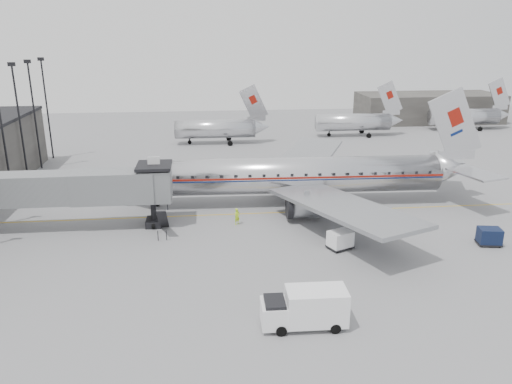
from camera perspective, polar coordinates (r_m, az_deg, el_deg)
ground at (r=48.69m, az=-0.91°, el=-4.96°), size 160.00×160.00×0.00m
hangar at (r=116.66m, az=19.08°, el=9.12°), size 30.00×12.00×6.00m
apron_line at (r=54.55m, az=1.66°, el=-2.39°), size 60.00×0.15×0.01m
jet_bridge at (r=52.12m, az=-19.88°, el=0.38°), size 21.00×6.20×7.10m
distant_aircraft_near at (r=88.21m, az=-4.58°, el=7.29°), size 16.39×3.20×10.26m
distant_aircraft_mid at (r=96.33m, az=11.15°, el=7.92°), size 16.39×3.20×10.26m
distant_aircraft_far at (r=109.31m, az=22.77°, el=8.03°), size 16.39×3.20×10.26m
airliner at (r=56.92m, az=5.12°, el=1.92°), size 41.63×38.55×13.16m
service_van at (r=34.21m, az=5.64°, el=-13.00°), size 5.75×2.40×2.68m
baggage_cart_navy at (r=51.05m, az=25.11°, el=-4.60°), size 2.31×1.91×1.63m
baggage_cart_white at (r=46.12m, az=9.60°, el=-5.37°), size 2.61×2.35×1.68m
ramp_worker at (r=51.09m, az=-2.17°, el=-2.81°), size 0.75×0.69×1.71m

